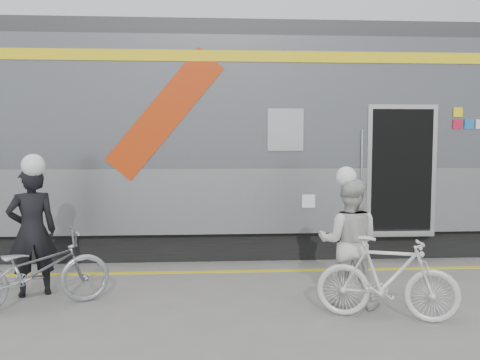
{
  "coord_description": "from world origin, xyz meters",
  "views": [
    {
      "loc": [
        -0.62,
        -5.73,
        2.08
      ],
      "look_at": [
        -0.15,
        1.6,
        1.5
      ],
      "focal_mm": 38.0,
      "sensor_mm": 36.0,
      "label": 1
    }
  ],
  "objects": [
    {
      "name": "ground",
      "position": [
        0.0,
        0.0,
        0.0
      ],
      "size": [
        90.0,
        90.0,
        0.0
      ],
      "primitive_type": "plane",
      "color": "slate",
      "rests_on": "ground"
    },
    {
      "name": "train",
      "position": [
        0.48,
        4.19,
        2.05
      ],
      "size": [
        24.0,
        3.17,
        4.1
      ],
      "color": "black",
      "rests_on": "ground"
    },
    {
      "name": "safety_strip",
      "position": [
        0.0,
        2.15,
        0.0
      ],
      "size": [
        24.0,
        0.12,
        0.01
      ],
      "primitive_type": "cube",
      "color": "yellow",
      "rests_on": "ground"
    },
    {
      "name": "man",
      "position": [
        -2.96,
        1.12,
        0.87
      ],
      "size": [
        0.74,
        0.63,
        1.73
      ],
      "primitive_type": "imported",
      "rotation": [
        0.0,
        0.0,
        3.55
      ],
      "color": "black",
      "rests_on": "ground"
    },
    {
      "name": "bicycle_left",
      "position": [
        -2.76,
        0.57,
        0.48
      ],
      "size": [
        1.92,
        1.31,
        0.95
      ],
      "primitive_type": "imported",
      "rotation": [
        0.0,
        0.0,
        1.98
      ],
      "color": "#9DA1A5",
      "rests_on": "ground"
    },
    {
      "name": "woman",
      "position": [
        1.14,
        0.45,
        0.8
      ],
      "size": [
        0.93,
        0.82,
        1.6
      ],
      "primitive_type": "imported",
      "rotation": [
        0.0,
        0.0,
        2.83
      ],
      "color": "silver",
      "rests_on": "ground"
    },
    {
      "name": "bicycle_right",
      "position": [
        1.44,
        -0.1,
        0.49
      ],
      "size": [
        1.68,
        0.93,
        0.97
      ],
      "primitive_type": "imported",
      "rotation": [
        0.0,
        0.0,
        1.26
      ],
      "color": "silver",
      "rests_on": "ground"
    },
    {
      "name": "helmet_man",
      "position": [
        -2.96,
        1.12,
        1.88
      ],
      "size": [
        0.3,
        0.3,
        0.3
      ],
      "primitive_type": "sphere",
      "color": "white",
      "rests_on": "man"
    },
    {
      "name": "helmet_woman",
      "position": [
        1.14,
        0.45,
        1.73
      ],
      "size": [
        0.26,
        0.26,
        0.26
      ],
      "primitive_type": "sphere",
      "color": "white",
      "rests_on": "woman"
    }
  ]
}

